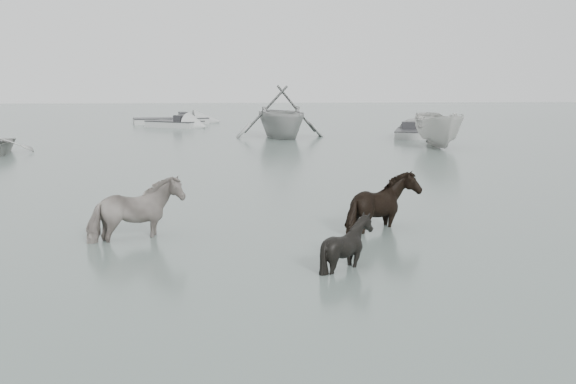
% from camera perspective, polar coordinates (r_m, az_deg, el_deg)
% --- Properties ---
extents(ground, '(140.00, 140.00, 0.00)m').
position_cam_1_polar(ground, '(12.43, 3.90, -5.48)').
color(ground, '#52625C').
rests_on(ground, ground).
extents(pony_pinto, '(1.98, 1.62, 1.53)m').
position_cam_1_polar(pony_pinto, '(14.15, -12.03, -0.68)').
color(pony_pinto, black).
rests_on(pony_pinto, ground).
extents(pony_dark, '(1.82, 1.94, 1.56)m').
position_cam_1_polar(pony_dark, '(14.81, 7.66, -0.06)').
color(pony_dark, black).
rests_on(pony_dark, ground).
extents(pony_black, '(1.08, 0.96, 1.16)m').
position_cam_1_polar(pony_black, '(11.91, 4.71, -3.27)').
color(pony_black, black).
rests_on(pony_black, ground).
extents(rowboat_trail, '(5.36, 5.95, 2.77)m').
position_cam_1_polar(rowboat_trail, '(36.38, -0.54, 6.48)').
color(rowboat_trail, '#9A9C9A').
rests_on(rowboat_trail, ground).
extents(boat_small, '(1.80, 4.51, 1.73)m').
position_cam_1_polar(boat_small, '(32.29, 11.82, 5.00)').
color(boat_small, '#B8B7B2').
rests_on(boat_small, ground).
extents(skiff_port, '(2.77, 4.74, 0.75)m').
position_cam_1_polar(skiff_port, '(37.38, 9.79, 4.87)').
color(skiff_port, gray).
rests_on(skiff_port, ground).
extents(skiff_mid, '(4.78, 3.78, 0.75)m').
position_cam_1_polar(skiff_mid, '(44.49, -8.95, 5.57)').
color(skiff_mid, '#A1A4A1').
rests_on(skiff_mid, ground).
extents(skiff_far, '(6.81, 2.87, 0.75)m').
position_cam_1_polar(skiff_far, '(47.57, -9.23, 5.80)').
color(skiff_far, '#9B9D9B').
rests_on(skiff_far, ground).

